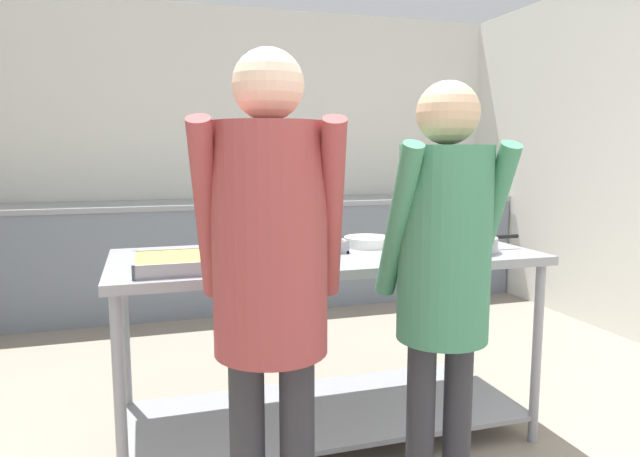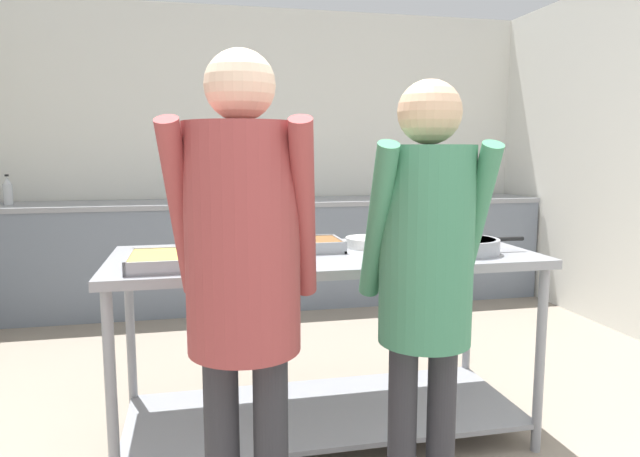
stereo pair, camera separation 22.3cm
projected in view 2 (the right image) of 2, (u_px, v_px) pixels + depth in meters
wall_rear at (270, 155)px, 5.34m from camera, size 4.95×0.06×2.65m
back_counter at (277, 252)px, 5.10m from camera, size 4.79×0.65×0.93m
serving_counter at (325, 314)px, 2.67m from camera, size 1.92×0.80×0.90m
serving_tray_roast at (189, 260)px, 2.33m from camera, size 0.48×0.34×0.05m
serving_tray_vegetables at (296, 246)px, 2.68m from camera, size 0.43×0.26×0.05m
plate_stack at (369, 242)px, 2.79m from camera, size 0.24×0.24×0.05m
sauce_pan at (465, 245)px, 2.61m from camera, size 0.45×0.31×0.07m
guest_serving_left at (426, 262)px, 1.90m from camera, size 0.42×0.33×1.59m
guest_serving_right at (243, 263)px, 1.73m from camera, size 0.50×0.41×1.66m
water_bottle at (8, 191)px, 4.58m from camera, size 0.07×0.07×0.24m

